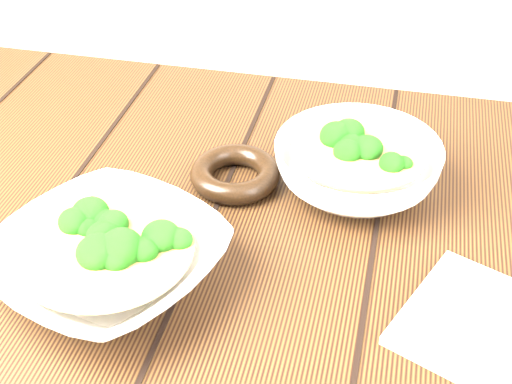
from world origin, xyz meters
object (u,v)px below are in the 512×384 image
object	(u,v)px
soup_bowl_front	(107,259)
soup_bowl_back	(357,165)
table	(226,300)
napkin	(504,335)
trivet	(235,174)

from	to	relation	value
soup_bowl_front	soup_bowl_back	distance (m)	0.34
table	napkin	size ratio (longest dim) A/B	6.12
table	soup_bowl_back	xyz separation A→B (m)	(0.14, 0.12, 0.16)
napkin	soup_bowl_back	bearing A→B (deg)	151.67
soup_bowl_back	napkin	xyz separation A→B (m)	(0.18, -0.22, -0.03)
table	napkin	world-z (taller)	napkin
trivet	napkin	world-z (taller)	trivet
soup_bowl_back	trivet	world-z (taller)	soup_bowl_back
soup_bowl_back	trivet	distance (m)	0.16
trivet	table	bearing A→B (deg)	-84.41
napkin	soup_bowl_front	bearing A→B (deg)	-155.26
table	trivet	size ratio (longest dim) A/B	10.15
table	soup_bowl_front	world-z (taller)	soup_bowl_front
soup_bowl_front	trivet	size ratio (longest dim) A/B	2.65
soup_bowl_front	napkin	bearing A→B (deg)	1.28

